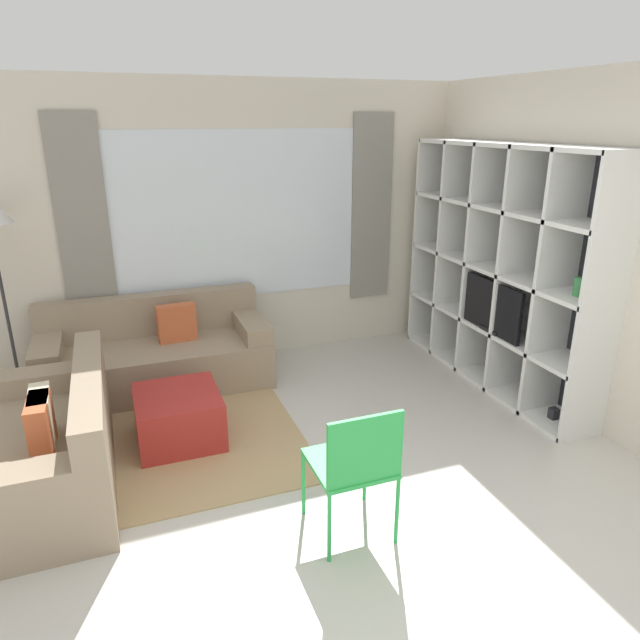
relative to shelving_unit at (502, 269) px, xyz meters
name	(u,v)px	position (x,y,z in m)	size (l,w,h in m)	color
ground_plane	(395,586)	(-2.07, -1.99, -1.06)	(16.00, 16.00, 0.00)	beige
wall_back	(239,225)	(-2.07, 1.41, 0.29)	(5.68, 0.11, 2.70)	beige
wall_right	(550,243)	(0.21, -0.31, 0.29)	(0.07, 4.57, 2.70)	beige
area_rug	(142,437)	(-3.21, 0.04, -1.06)	(2.35, 2.11, 0.01)	tan
shelving_unit	(502,269)	(0.00, 0.00, 0.00)	(0.42, 2.38, 2.15)	#232328
couch_main	(157,355)	(-2.99, 0.95, -0.77)	(2.00, 0.83, 0.79)	gray
couch_side	(51,448)	(-3.78, -0.42, -0.76)	(0.83, 1.60, 0.79)	gray
ottoman	(179,417)	(-2.93, -0.10, -0.87)	(0.62, 0.65, 0.39)	#A82823
folding_chair	(356,461)	(-2.12, -1.56, -0.55)	(0.44, 0.46, 0.86)	green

